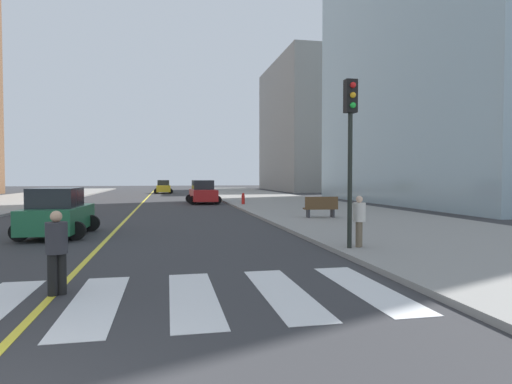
{
  "coord_description": "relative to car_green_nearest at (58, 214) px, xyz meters",
  "views": [
    {
      "loc": [
        2.23,
        -4.41,
        2.34
      ],
      "look_at": [
        8.57,
        26.72,
        1.21
      ],
      "focal_mm": 30.54,
      "sensor_mm": 36.0,
      "label": 1
    }
  ],
  "objects": [
    {
      "name": "fire_hydrant",
      "position": [
        10.13,
        15.83,
        -0.31
      ],
      "size": [
        0.26,
        0.26,
        0.89
      ],
      "color": "red",
      "rests_on": "sidewalk_kerb_east"
    },
    {
      "name": "car_red_third",
      "position": [
        7.25,
        19.73,
        0.06
      ],
      "size": [
        2.91,
        4.58,
        2.02
      ],
      "rotation": [
        0.0,
        0.0,
        3.17
      ],
      "color": "red",
      "rests_on": "ground"
    },
    {
      "name": "car_green_nearest",
      "position": [
        0.0,
        0.0,
        0.0
      ],
      "size": [
        2.75,
        4.31,
        1.9
      ],
      "rotation": [
        0.0,
        0.0,
        -0.04
      ],
      "color": "#236B42",
      "rests_on": "ground"
    },
    {
      "name": "pedestrian_crossing",
      "position": [
        2.09,
        -9.12,
        0.03
      ],
      "size": [
        0.41,
        0.41,
        1.67
      ],
      "rotation": [
        0.0,
        0.0,
        3.73
      ],
      "color": "black",
      "rests_on": "ground"
    },
    {
      "name": "parking_garage_concrete",
      "position": [
        30.9,
        53.32,
        9.93
      ],
      "size": [
        18.0,
        24.0,
        21.63
      ],
      "primitive_type": "cube",
      "color": "gray",
      "rests_on": "ground"
    },
    {
      "name": "car_yellow_second",
      "position": [
        3.65,
        43.56,
        -0.02
      ],
      "size": [
        2.62,
        4.16,
        1.85
      ],
      "rotation": [
        0.0,
        0.0,
        3.16
      ],
      "color": "gold",
      "rests_on": "ground"
    },
    {
      "name": "lane_divider_paint",
      "position": [
        2.01,
        26.18,
        -0.88
      ],
      "size": [
        0.16,
        80.0,
        0.01
      ],
      "primitive_type": "cube",
      "color": "yellow",
      "rests_on": "ground"
    },
    {
      "name": "pedestrian_waiting_east",
      "position": [
        10.09,
        -5.63,
        0.14
      ],
      "size": [
        0.39,
        0.39,
        1.59
      ],
      "rotation": [
        0.0,
        0.0,
        4.1
      ],
      "color": "brown",
      "rests_on": "sidewalk_kerb_east"
    },
    {
      "name": "traffic_light_near_corner",
      "position": [
        9.69,
        -5.82,
        2.85
      ],
      "size": [
        0.36,
        0.41,
        5.13
      ],
      "rotation": [
        0.0,
        0.0,
        3.14
      ],
      "color": "black",
      "rests_on": "sidewalk_kerb_east"
    },
    {
      "name": "park_bench",
      "position": [
        12.25,
        3.78,
        -0.2
      ],
      "size": [
        1.83,
        0.67,
        1.12
      ],
      "rotation": [
        0.0,
        0.0,
        1.51
      ],
      "color": "brown",
      "rests_on": "sidewalk_kerb_east"
    },
    {
      "name": "sidewalk_kerb_east",
      "position": [
        14.21,
        6.18,
        -0.81
      ],
      "size": [
        10.0,
        120.0,
        0.15
      ],
      "primitive_type": "cube",
      "color": "gray",
      "rests_on": "ground"
    },
    {
      "name": "crosswalk_paint",
      "position": [
        2.01,
        -9.82,
        -0.88
      ],
      "size": [
        13.5,
        4.0,
        0.01
      ],
      "color": "silver",
      "rests_on": "ground"
    }
  ]
}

